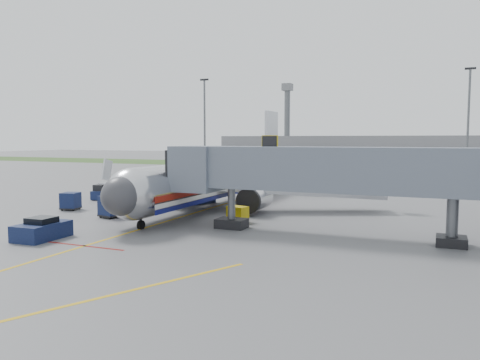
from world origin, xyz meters
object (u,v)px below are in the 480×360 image
at_px(belt_loader, 200,199).
at_px(pushback_tug, 42,230).
at_px(airliner, 219,179).
at_px(ramp_worker, 178,195).
at_px(baggage_tug, 101,193).

bearing_deg(belt_loader, pushback_tug, -94.43).
bearing_deg(airliner, belt_loader, 162.42).
height_order(belt_loader, ramp_worker, belt_loader).
height_order(pushback_tug, belt_loader, belt_loader).
distance_m(belt_loader, ramp_worker, 2.35).
height_order(airliner, ramp_worker, airliner).
relative_size(baggage_tug, ramp_worker, 1.30).
xyz_separation_m(airliner, ramp_worker, (-4.40, -0.50, -1.68)).
height_order(airliner, belt_loader, airliner).
xyz_separation_m(pushback_tug, ramp_worker, (-0.39, 18.25, 0.35)).
bearing_deg(airliner, baggage_tug, -177.26).
relative_size(belt_loader, ramp_worker, 2.13).
height_order(airliner, pushback_tug, airliner).
height_order(pushback_tug, baggage_tug, baggage_tug).
distance_m(baggage_tug, ramp_worker, 9.71).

